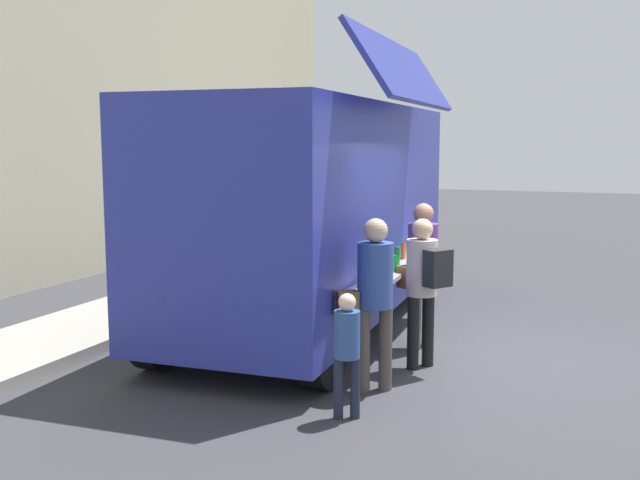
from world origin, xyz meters
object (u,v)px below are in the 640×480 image
Objects in this scene: customer_mid_with_backpack at (424,278)px; customer_rear_waiting at (373,290)px; customer_front_ordering at (422,263)px; trash_bin at (280,245)px; food_truck_main at (316,207)px; child_near_queue at (347,344)px.

customer_mid_with_backpack is 0.96m from customer_rear_waiting.
trash_bin is at bearing -22.92° from customer_front_ordering.
child_near_queue is (-3.09, -1.55, -0.93)m from food_truck_main.
customer_rear_waiting is 1.51× the size of child_near_queue.
customer_mid_with_backpack is at bearing -36.12° from child_near_queue.
child_near_queue is (-6.94, -3.87, 0.20)m from trash_bin.
child_near_queue is (-1.73, 0.28, -0.33)m from customer_mid_with_backpack.
customer_rear_waiting reaches higher than child_near_queue.
customer_rear_waiting reaches higher than trash_bin.
food_truck_main is 2.36m from customer_mid_with_backpack.
customer_rear_waiting reaches higher than customer_mid_with_backpack.
trash_bin is at bearing 28.78° from food_truck_main.
customer_mid_with_backpack is (-1.36, -1.83, -0.60)m from food_truck_main.
child_near_queue is at bearing 146.67° from customer_rear_waiting.
customer_front_ordering reaches higher than customer_mid_with_backpack.
trash_bin is 5.93m from customer_front_ordering.
food_truck_main is 6.43× the size of trash_bin.
customer_front_ordering reaches higher than child_near_queue.
trash_bin is 0.85× the size of child_near_queue.
customer_front_ordering reaches higher than customer_rear_waiting.
food_truck_main is 1.80m from customer_front_ordering.
child_near_queue is at bearing 114.17° from customer_front_ordering.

